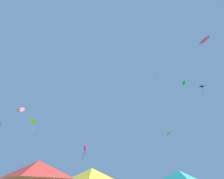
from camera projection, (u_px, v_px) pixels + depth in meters
canopy_tent_yellow at (92, 175)px, 17.94m from camera, size 3.60×3.60×3.85m
canopy_tent_red at (38, 169)px, 12.37m from camera, size 3.46×3.46×3.70m
canopy_tent_teal at (180, 178)px, 14.10m from camera, size 3.05×3.05×3.27m
kite_green_box at (184, 83)px, 34.86m from camera, size 0.72×0.60×0.84m
kite_cyan_delta at (157, 79)px, 40.85m from camera, size 0.61×0.63×1.16m
kite_lime_delta at (33, 121)px, 20.61m from camera, size 0.78×0.77×1.33m
kite_magenta_delta at (204, 40)px, 22.42m from camera, size 1.43×1.52×0.82m
kite_orange_delta at (169, 133)px, 35.89m from camera, size 1.23×1.43×0.99m
kite_black_diamond at (202, 86)px, 26.29m from camera, size 0.89×0.91×1.87m
kite_magenta_box at (85, 148)px, 25.64m from camera, size 0.53×0.72×1.78m
kite_pink_box at (21, 110)px, 26.96m from camera, size 0.58×1.34×1.01m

